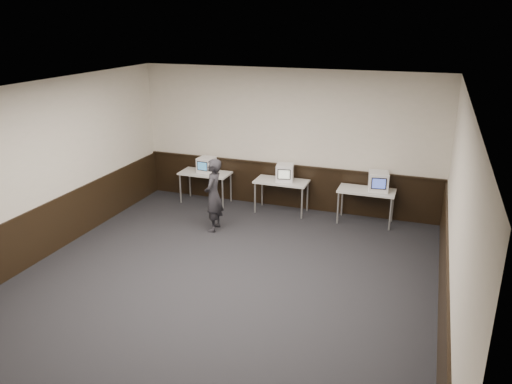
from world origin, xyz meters
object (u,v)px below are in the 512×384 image
at_px(emac_center, 285,173).
at_px(emac_left, 206,165).
at_px(person, 213,195).
at_px(emac_right, 378,181).
at_px(desk_left, 205,175).
at_px(desk_right, 366,193).
at_px(desk_center, 282,184).

bearing_deg(emac_center, emac_left, 168.34).
bearing_deg(person, emac_center, 137.86).
relative_size(emac_left, person, 0.27).
distance_m(emac_left, emac_right, 4.00).
xyz_separation_m(desk_left, desk_right, (3.80, 0.00, 0.00)).
bearing_deg(desk_right, emac_right, 8.38).
xyz_separation_m(desk_right, person, (-2.93, -1.46, 0.09)).
relative_size(desk_center, person, 0.78).
distance_m(emac_center, person, 1.85).
xyz_separation_m(desk_right, emac_center, (-1.83, 0.02, 0.26)).
height_order(desk_center, desk_right, same).
bearing_deg(desk_left, emac_left, 41.72).
bearing_deg(desk_right, emac_center, 179.42).
xyz_separation_m(emac_center, emac_right, (2.06, 0.01, 0.02)).
bearing_deg(emac_left, emac_center, 4.36).
distance_m(desk_center, desk_right, 1.90).
bearing_deg(desk_right, emac_left, 179.63).
height_order(emac_left, person, person).
distance_m(desk_left, person, 1.70).
bearing_deg(emac_right, emac_left, 171.38).
bearing_deg(emac_center, desk_right, -12.08).
distance_m(emac_center, emac_right, 2.06).
bearing_deg(emac_right, desk_right, 179.63).
bearing_deg(desk_center, desk_left, 180.00).
bearing_deg(desk_center, emac_left, 179.26).
xyz_separation_m(desk_center, desk_right, (1.90, 0.00, 0.00)).
distance_m(desk_left, desk_right, 3.80).
height_order(emac_left, emac_center, emac_center).
xyz_separation_m(desk_left, emac_right, (4.03, 0.03, 0.28)).
bearing_deg(desk_right, person, -153.50).
height_order(desk_left, emac_right, emac_right).
xyz_separation_m(desk_right, emac_right, (0.23, 0.03, 0.28)).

